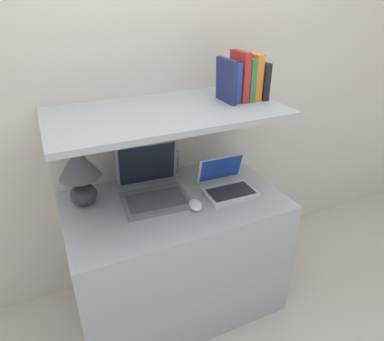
# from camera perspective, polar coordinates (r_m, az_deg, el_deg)

# --- Properties ---
(wall_back) EXTENTS (6.00, 0.05, 2.40)m
(wall_back) POSITION_cam_1_polar(r_m,az_deg,el_deg) (1.91, -7.74, 13.22)
(wall_back) COLOR beige
(wall_back) RESTS_ON ground_plane
(desk) EXTENTS (1.11, 0.65, 0.72)m
(desk) POSITION_cam_1_polar(r_m,az_deg,el_deg) (1.98, -2.66, -13.77)
(desk) COLOR #999EA3
(desk) RESTS_ON ground_plane
(back_riser) EXTENTS (1.11, 0.04, 1.15)m
(back_riser) POSITION_cam_1_polar(r_m,az_deg,el_deg) (2.11, -6.30, -3.65)
(back_riser) COLOR beige
(back_riser) RESTS_ON ground_plane
(shelf) EXTENTS (1.11, 0.58, 0.03)m
(shelf) POSITION_cam_1_polar(r_m,az_deg,el_deg) (1.63, -4.25, 9.60)
(shelf) COLOR #999EA3
(shelf) RESTS_ON back_riser
(table_lamp) EXTENTS (0.20, 0.20, 0.30)m
(table_lamp) POSITION_cam_1_polar(r_m,az_deg,el_deg) (1.72, -18.23, -0.11)
(table_lamp) COLOR #2D2D33
(table_lamp) RESTS_ON desk
(laptop_large) EXTENTS (0.35, 0.32, 0.27)m
(laptop_large) POSITION_cam_1_polar(r_m,az_deg,el_deg) (1.77, -6.53, -2.83)
(laptop_large) COLOR slate
(laptop_large) RESTS_ON desk
(laptop_small) EXTENTS (0.27, 0.24, 0.18)m
(laptop_small) POSITION_cam_1_polar(r_m,az_deg,el_deg) (1.83, 5.89, -2.41)
(laptop_small) COLOR silver
(laptop_small) RESTS_ON desk
(computer_mouse) EXTENTS (0.08, 0.11, 0.03)m
(computer_mouse) POSITION_cam_1_polar(r_m,az_deg,el_deg) (1.69, 0.54, -5.77)
(computer_mouse) COLOR white
(computer_mouse) RESTS_ON desk
(router_box) EXTENTS (0.12, 0.07, 0.15)m
(router_box) POSITION_cam_1_polar(r_m,az_deg,el_deg) (1.95, -3.95, 1.06)
(router_box) COLOR gray
(router_box) RESTS_ON desk
(book_black) EXTENTS (0.03, 0.15, 0.18)m
(book_black) POSITION_cam_1_polar(r_m,az_deg,el_deg) (1.83, 11.11, 14.62)
(book_black) COLOR black
(book_black) RESTS_ON shelf
(book_orange) EXTENTS (0.04, 0.13, 0.22)m
(book_orange) POSITION_cam_1_polar(r_m,az_deg,el_deg) (1.81, 10.06, 15.17)
(book_orange) COLOR orange
(book_orange) RESTS_ON shelf
(book_green) EXTENTS (0.03, 0.15, 0.21)m
(book_green) POSITION_cam_1_polar(r_m,az_deg,el_deg) (1.78, 8.92, 14.87)
(book_green) COLOR #2D7042
(book_green) RESTS_ON shelf
(book_red) EXTENTS (0.04, 0.15, 0.24)m
(book_red) POSITION_cam_1_polar(r_m,az_deg,el_deg) (1.76, 7.92, 15.30)
(book_red) COLOR #A82823
(book_red) RESTS_ON shelf
(book_blue) EXTENTS (0.03, 0.13, 0.19)m
(book_blue) POSITION_cam_1_polar(r_m,az_deg,el_deg) (1.75, 6.77, 14.47)
(book_blue) COLOR #284293
(book_blue) RESTS_ON shelf
(book_navy) EXTENTS (0.03, 0.17, 0.21)m
(book_navy) POSITION_cam_1_polar(r_m,az_deg,el_deg) (1.73, 5.73, 14.66)
(book_navy) COLOR navy
(book_navy) RESTS_ON shelf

